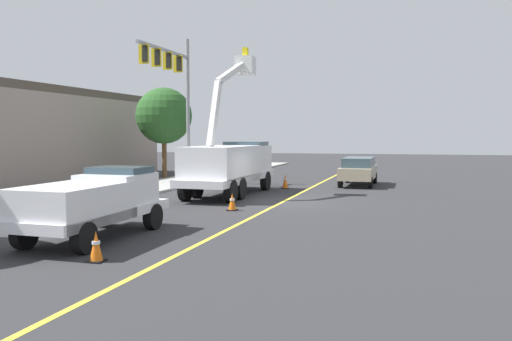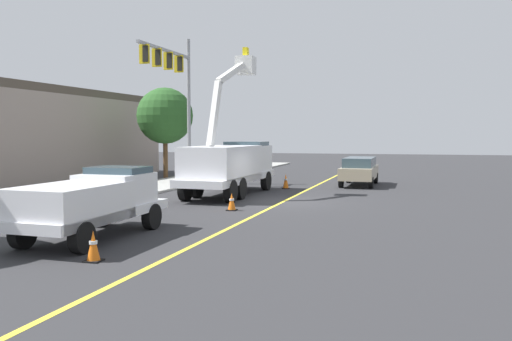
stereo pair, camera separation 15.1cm
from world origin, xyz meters
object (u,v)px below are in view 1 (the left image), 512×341
(traffic_signal_mast, at_px, (174,81))
(passing_minivan, at_px, (359,169))
(traffic_cone_mid_rear, at_px, (285,181))
(utility_bucket_truck, at_px, (230,163))
(service_pickup_truck, at_px, (94,201))
(traffic_cone_leading, at_px, (96,247))
(traffic_cone_mid_front, at_px, (232,202))

(traffic_signal_mast, bearing_deg, passing_minivan, -71.68)
(traffic_cone_mid_rear, bearing_deg, utility_bucket_truck, 149.29)
(utility_bucket_truck, height_order, service_pickup_truck, utility_bucket_truck)
(utility_bucket_truck, distance_m, traffic_signal_mast, 7.10)
(traffic_cone_mid_rear, bearing_deg, passing_minivan, -52.85)
(traffic_cone_leading, distance_m, traffic_cone_mid_front, 9.07)
(traffic_cone_leading, xyz_separation_m, traffic_signal_mast, (17.48, 5.32, 5.85))
(service_pickup_truck, distance_m, traffic_cone_mid_front, 6.96)
(service_pickup_truck, distance_m, traffic_cone_mid_rear, 15.70)
(traffic_cone_leading, height_order, traffic_cone_mid_rear, traffic_cone_mid_rear)
(utility_bucket_truck, distance_m, passing_minivan, 9.05)
(utility_bucket_truck, height_order, traffic_cone_mid_rear, utility_bucket_truck)
(utility_bucket_truck, bearing_deg, traffic_cone_mid_front, -162.19)
(traffic_cone_leading, xyz_separation_m, traffic_cone_mid_front, (9.04, -0.75, -0.03))
(passing_minivan, relative_size, traffic_cone_leading, 6.39)
(service_pickup_truck, bearing_deg, utility_bucket_truck, -3.16)
(traffic_cone_leading, height_order, traffic_cone_mid_front, traffic_cone_leading)
(passing_minivan, height_order, traffic_signal_mast, traffic_signal_mast)
(passing_minivan, height_order, traffic_cone_mid_front, passing_minivan)
(service_pickup_truck, xyz_separation_m, traffic_signal_mast, (14.95, 3.73, 5.11))
(traffic_cone_mid_front, xyz_separation_m, traffic_cone_mid_rear, (8.92, -0.47, 0.07))
(service_pickup_truck, bearing_deg, passing_minivan, -20.17)
(utility_bucket_truck, height_order, passing_minivan, utility_bucket_truck)
(traffic_signal_mast, bearing_deg, traffic_cone_leading, -163.07)
(service_pickup_truck, height_order, traffic_cone_leading, service_pickup_truck)
(utility_bucket_truck, bearing_deg, passing_minivan, -42.64)
(utility_bucket_truck, bearing_deg, traffic_signal_mast, 54.11)
(service_pickup_truck, relative_size, passing_minivan, 1.17)
(utility_bucket_truck, xyz_separation_m, service_pickup_truck, (-11.78, 0.65, -0.50))
(traffic_cone_mid_rear, distance_m, traffic_signal_mast, 8.76)
(passing_minivan, bearing_deg, service_pickup_truck, 159.83)
(utility_bucket_truck, distance_m, service_pickup_truck, 11.81)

